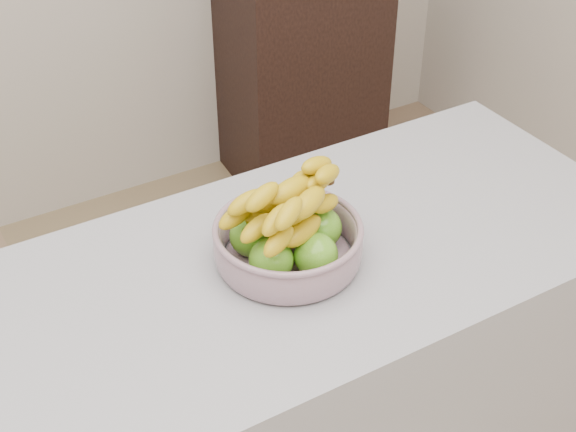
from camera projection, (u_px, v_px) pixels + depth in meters
name	position (u px, v px, depth m)	size (l,w,h in m)	color
cabinet	(300.00, 58.00, 3.08)	(0.56, 0.45, 1.00)	black
fruit_bowl	(288.00, 236.00, 1.43)	(0.27, 0.27, 0.17)	#A8B2CA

